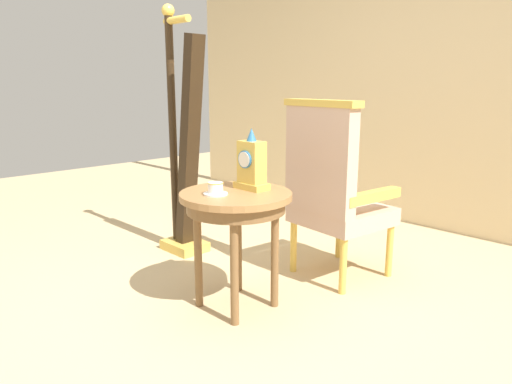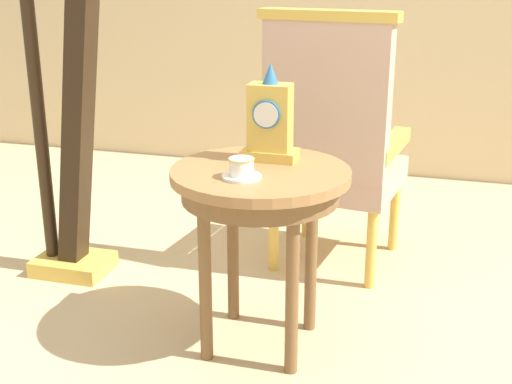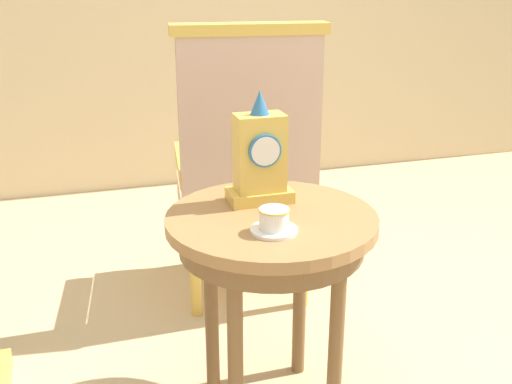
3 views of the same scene
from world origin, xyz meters
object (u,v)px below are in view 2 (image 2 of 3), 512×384
Objects in this scene: side_table at (260,194)px; armchair at (333,141)px; teacup_left at (241,169)px; harp at (67,115)px; mantel_clock at (270,122)px.

side_table is 0.58× the size of armchair.
harp is (-0.90, 0.46, 0.02)m from teacup_left.
armchair reaches higher than mantel_clock.
harp is at bearing -161.06° from armchair.
mantel_clock is at bearing 89.85° from side_table.
side_table is 1.97× the size of mantel_clock.
mantel_clock is at bearing 82.33° from teacup_left.
harp reaches higher than teacup_left.
mantel_clock reaches higher than teacup_left.
mantel_clock is 0.29× the size of armchair.
teacup_left is 0.11× the size of armchair.
side_table is 0.71m from armchair.
side_table is 5.15× the size of teacup_left.
harp reaches higher than side_table.
armchair is at bearing 78.53° from mantel_clock.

